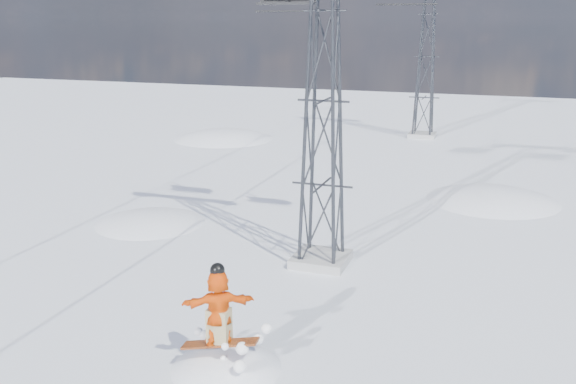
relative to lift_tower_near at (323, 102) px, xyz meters
The scene contains 4 objects.
ground 9.72m from the lift_tower_near, 95.71° to the right, with size 120.00×120.00×0.00m, color white.
snow_terrain 20.81m from the lift_tower_near, 112.81° to the left, with size 39.00×37.00×22.00m.
lift_tower_near is the anchor object (origin of this frame).
lift_tower_far 25.00m from the lift_tower_near, 90.00° to the left, with size 5.20×1.80×11.43m.
Camera 1 is at (6.39, -11.54, 8.06)m, focal length 40.00 mm.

